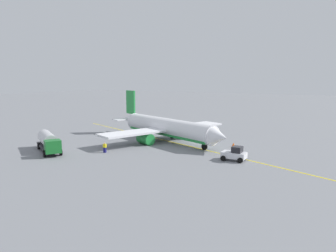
{
  "coord_description": "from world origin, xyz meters",
  "views": [
    {
      "loc": [
        32.24,
        -55.47,
        12.39
      ],
      "look_at": [
        0.0,
        0.0,
        3.0
      ],
      "focal_mm": 35.63,
      "sensor_mm": 36.0,
      "label": 1
    }
  ],
  "objects_px": {
    "fuel_tanker": "(49,142)",
    "pushback_tug": "(235,154)",
    "refueling_worker": "(105,148)",
    "airplane": "(166,128)",
    "safety_cone_nose": "(233,145)"
  },
  "relations": [
    {
      "from": "fuel_tanker",
      "to": "pushback_tug",
      "type": "xyz_separation_m",
      "value": [
        29.05,
        9.81,
        -0.72
      ]
    },
    {
      "from": "fuel_tanker",
      "to": "refueling_worker",
      "type": "xyz_separation_m",
      "value": [
        8.62,
        4.17,
        -0.91
      ]
    },
    {
      "from": "airplane",
      "to": "fuel_tanker",
      "type": "height_order",
      "value": "airplane"
    },
    {
      "from": "airplane",
      "to": "refueling_worker",
      "type": "relative_size",
      "value": 17.87
    },
    {
      "from": "refueling_worker",
      "to": "airplane",
      "type": "bearing_deg",
      "value": 75.83
    },
    {
      "from": "safety_cone_nose",
      "to": "airplane",
      "type": "bearing_deg",
      "value": -173.53
    },
    {
      "from": "airplane",
      "to": "fuel_tanker",
      "type": "relative_size",
      "value": 2.98
    },
    {
      "from": "fuel_tanker",
      "to": "pushback_tug",
      "type": "relative_size",
      "value": 2.83
    },
    {
      "from": "refueling_worker",
      "to": "safety_cone_nose",
      "type": "xyz_separation_m",
      "value": [
        16.81,
        15.63,
        -0.5
      ]
    },
    {
      "from": "fuel_tanker",
      "to": "safety_cone_nose",
      "type": "height_order",
      "value": "fuel_tanker"
    },
    {
      "from": "pushback_tug",
      "to": "refueling_worker",
      "type": "height_order",
      "value": "pushback_tug"
    },
    {
      "from": "airplane",
      "to": "fuel_tanker",
      "type": "xyz_separation_m",
      "value": [
        -12.19,
        -18.31,
        -0.83
      ]
    },
    {
      "from": "fuel_tanker",
      "to": "safety_cone_nose",
      "type": "bearing_deg",
      "value": 37.92
    },
    {
      "from": "fuel_tanker",
      "to": "safety_cone_nose",
      "type": "relative_size",
      "value": 15.74
    },
    {
      "from": "airplane",
      "to": "fuel_tanker",
      "type": "distance_m",
      "value": 22.01
    }
  ]
}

